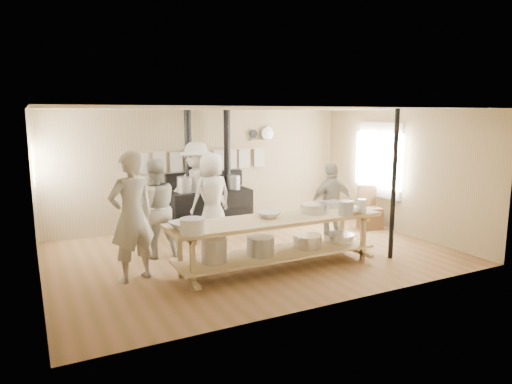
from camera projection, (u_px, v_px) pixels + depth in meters
ground at (252, 253)px, 8.32m from camera, size 7.00×7.00×0.00m
room_shell at (252, 165)px, 8.05m from camera, size 7.00×7.00×7.00m
window_right at (380, 160)px, 10.14m from camera, size 0.09×1.50×1.65m
left_opening at (33, 165)px, 8.27m from camera, size 0.00×0.90×0.90m
stove at (209, 205)px, 10.09m from camera, size 1.90×0.75×2.60m
towel_rail at (204, 158)px, 10.17m from camera, size 3.00×0.04×0.47m
back_wall_shelf at (262, 136)px, 10.77m from camera, size 0.63×0.14×0.32m
prep_table at (276, 238)px, 7.44m from camera, size 3.60×0.90×0.85m
support_post at (394, 185)px, 7.83m from camera, size 0.08×0.08×2.60m
cook_far_left at (132, 217)px, 6.83m from camera, size 0.83×0.66×1.99m
cook_left at (155, 208)px, 8.00m from camera, size 0.86×0.68×1.75m
cook_center at (212, 197)px, 9.13m from camera, size 0.94×0.70×1.76m
cook_right at (332, 204)px, 8.72m from camera, size 0.97×0.46×1.61m
cook_by_window at (197, 187)px, 9.72m from camera, size 1.42×1.36×1.94m
chair at (370, 216)px, 10.11m from camera, size 0.54×0.54×0.94m
bowl_white_a at (185, 225)px, 6.68m from camera, size 0.54×0.54×0.11m
bowl_steel_a at (192, 231)px, 6.40m from camera, size 0.38×0.38×0.09m
bowl_white_b at (269, 214)px, 7.43m from camera, size 0.46×0.46×0.09m
bowl_steel_b at (351, 211)px, 7.65m from camera, size 0.40×0.40×0.09m
roasting_pan at (328, 204)px, 8.23m from camera, size 0.48×0.34×0.10m
mixing_bowl_large at (315, 208)px, 7.75m from camera, size 0.61×0.61×0.15m
bucket_galv at (346, 208)px, 7.58m from camera, size 0.28×0.28×0.24m
deep_bowl_enamel at (192, 226)px, 6.39m from camera, size 0.41×0.41×0.22m
pitcher at (362, 206)px, 7.73m from camera, size 0.19×0.19×0.24m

